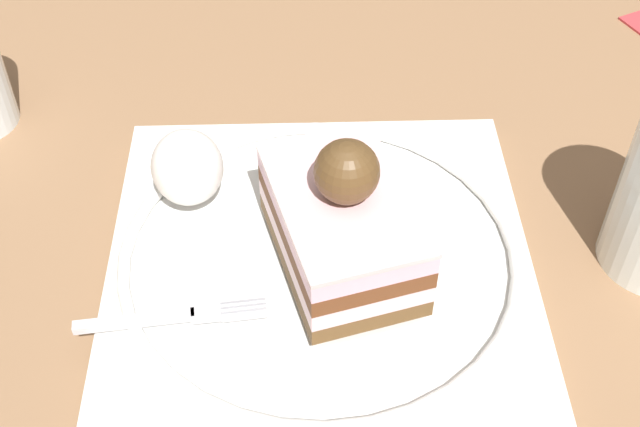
% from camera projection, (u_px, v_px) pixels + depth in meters
% --- Properties ---
extents(ground_plane, '(2.40, 2.40, 0.00)m').
position_uv_depth(ground_plane, '(367.00, 278.00, 0.50)').
color(ground_plane, '#8D6747').
extents(dessert_plate, '(0.25, 0.25, 0.02)m').
position_uv_depth(dessert_plate, '(320.00, 261.00, 0.49)').
color(dessert_plate, white).
rests_on(dessert_plate, ground_plane).
extents(cake_slice, '(0.12, 0.09, 0.08)m').
position_uv_depth(cake_slice, '(342.00, 220.00, 0.46)').
color(cake_slice, brown).
rests_on(cake_slice, dessert_plate).
extents(whipped_cream_dollop, '(0.04, 0.04, 0.05)m').
position_uv_depth(whipped_cream_dollop, '(187.00, 167.00, 0.50)').
color(whipped_cream_dollop, white).
rests_on(whipped_cream_dollop, dessert_plate).
extents(fork, '(0.02, 0.10, 0.00)m').
position_uv_depth(fork, '(177.00, 316.00, 0.45)').
color(fork, silver).
rests_on(fork, dessert_plate).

